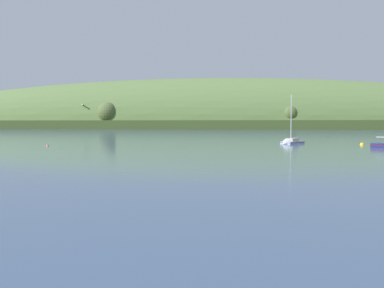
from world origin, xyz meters
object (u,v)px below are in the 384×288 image
at_px(dockside_crane, 82,117).
at_px(mooring_buoy_far_upstream, 48,146).
at_px(sailboat_near_mooring, 290,143).
at_px(mooring_buoy_off_fishing_boat, 362,145).

distance_m(dockside_crane, mooring_buoy_far_upstream, 193.13).
distance_m(sailboat_near_mooring, mooring_buoy_off_fishing_boat, 11.71).
relative_size(mooring_buoy_off_fishing_boat, mooring_buoy_far_upstream, 1.50).
distance_m(dockside_crane, mooring_buoy_off_fishing_boat, 208.75).
height_order(dockside_crane, mooring_buoy_far_upstream, dockside_crane).
bearing_deg(sailboat_near_mooring, dockside_crane, -112.12).
height_order(dockside_crane, sailboat_near_mooring, dockside_crane).
xyz_separation_m(dockside_crane, mooring_buoy_off_fishing_boat, (134.12, -159.79, -7.33)).
height_order(sailboat_near_mooring, mooring_buoy_far_upstream, sailboat_near_mooring).
xyz_separation_m(dockside_crane, sailboat_near_mooring, (122.43, -159.22, -7.17)).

